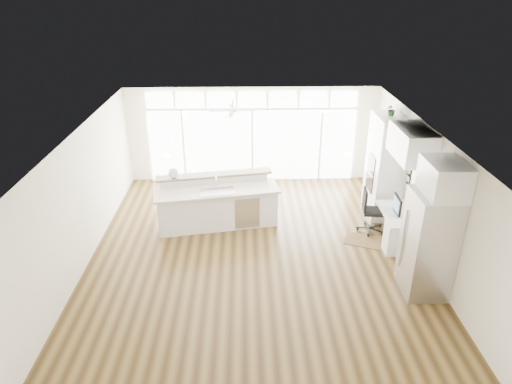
{
  "coord_description": "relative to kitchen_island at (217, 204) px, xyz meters",
  "views": [
    {
      "loc": [
        -0.21,
        -8.35,
        5.39
      ],
      "look_at": [
        0.02,
        0.6,
        1.16
      ],
      "focal_mm": 32.0,
      "sensor_mm": 36.0,
      "label": 1
    }
  ],
  "objects": [
    {
      "name": "kitchen_island",
      "position": [
        0.0,
        0.0,
        0.0
      ],
      "size": [
        3.02,
        1.57,
        1.14
      ],
      "primitive_type": "cube",
      "rotation": [
        0.0,
        0.0,
        0.18
      ],
      "color": "white",
      "rests_on": "floor"
    },
    {
      "name": "monitor",
      "position": [
        3.92,
        -0.93,
        0.4
      ],
      "size": [
        0.1,
        0.5,
        0.42
      ],
      "primitive_type": "cube",
      "rotation": [
        0.0,
        0.0,
        -0.03
      ],
      "color": "black",
      "rests_on": "desk_nook"
    },
    {
      "name": "transom_row",
      "position": [
        0.87,
        2.71,
        1.81
      ],
      "size": [
        5.9,
        0.06,
        0.4
      ],
      "primitive_type": "cube",
      "color": "white",
      "rests_on": "wall_back"
    },
    {
      "name": "desk_window",
      "position": [
        4.33,
        -0.93,
        0.98
      ],
      "size": [
        0.04,
        0.85,
        0.85
      ],
      "primitive_type": "cube",
      "color": "silver",
      "rests_on": "wall_right"
    },
    {
      "name": "glass_wall",
      "position": [
        0.87,
        2.71,
        0.48
      ],
      "size": [
        5.8,
        0.06,
        2.08
      ],
      "primitive_type": "cube",
      "color": "white",
      "rests_on": "wall_back"
    },
    {
      "name": "wall_front",
      "position": [
        0.87,
        -5.23,
        0.78
      ],
      "size": [
        7.0,
        0.04,
        2.7
      ],
      "primitive_type": "cube",
      "color": "white",
      "rests_on": "floor"
    },
    {
      "name": "ceiling",
      "position": [
        0.87,
        -1.23,
        2.13
      ],
      "size": [
        7.0,
        8.0,
        0.02
      ],
      "primitive_type": "cube",
      "color": "silver",
      "rests_on": "wall_back"
    },
    {
      "name": "ceiling_fan",
      "position": [
        0.37,
        1.57,
        1.91
      ],
      "size": [
        1.16,
        1.16,
        0.32
      ],
      "primitive_type": "cube",
      "color": "white",
      "rests_on": "ceiling"
    },
    {
      "name": "keyboard",
      "position": [
        3.75,
        -0.93,
        0.2
      ],
      "size": [
        0.12,
        0.32,
        0.02
      ],
      "primitive_type": "cube",
      "rotation": [
        0.0,
        0.0,
        0.01
      ],
      "color": "silver",
      "rests_on": "desk_nook"
    },
    {
      "name": "wall_back",
      "position": [
        0.87,
        2.77,
        0.78
      ],
      "size": [
        7.0,
        0.04,
        2.7
      ],
      "primitive_type": "cube",
      "color": "white",
      "rests_on": "floor"
    },
    {
      "name": "floor",
      "position": [
        0.87,
        -1.23,
        -0.58
      ],
      "size": [
        7.0,
        8.0,
        0.02
      ],
      "primitive_type": "cube",
      "color": "#3C2A12",
      "rests_on": "ground"
    },
    {
      "name": "fishbowl",
      "position": [
        -1.01,
        0.23,
        0.69
      ],
      "size": [
        0.27,
        0.27,
        0.24
      ],
      "primitive_type": "sphere",
      "rotation": [
        0.0,
        0.0,
        0.1
      ],
      "color": "silver",
      "rests_on": "kitchen_island"
    },
    {
      "name": "recessed_lights",
      "position": [
        0.87,
        -1.03,
        2.11
      ],
      "size": [
        3.4,
        3.0,
        0.02
      ],
      "primitive_type": "cube",
      "color": "silver",
      "rests_on": "ceiling"
    },
    {
      "name": "wall_left",
      "position": [
        -2.63,
        -1.23,
        0.78
      ],
      "size": [
        0.04,
        8.0,
        2.7
      ],
      "primitive_type": "cube",
      "color": "white",
      "rests_on": "floor"
    },
    {
      "name": "fridge_cabinet",
      "position": [
        4.04,
        -2.58,
        1.73
      ],
      "size": [
        0.64,
        0.9,
        0.6
      ],
      "primitive_type": "cube",
      "color": "white",
      "rests_on": "wall_right"
    },
    {
      "name": "wall_right",
      "position": [
        4.37,
        -1.23,
        0.78
      ],
      "size": [
        0.04,
        8.0,
        2.7
      ],
      "primitive_type": "cube",
      "color": "white",
      "rests_on": "floor"
    },
    {
      "name": "upper_cabinets",
      "position": [
        4.04,
        -0.93,
        1.78
      ],
      "size": [
        0.64,
        1.3,
        0.64
      ],
      "primitive_type": "cube",
      "color": "white",
      "rests_on": "wall_right"
    },
    {
      "name": "oven_cabinet",
      "position": [
        4.04,
        0.57,
        0.68
      ],
      "size": [
        0.64,
        1.2,
        2.5
      ],
      "primitive_type": "cube",
      "color": "white",
      "rests_on": "floor"
    },
    {
      "name": "rug",
      "position": [
        3.31,
        -0.81,
        -0.57
      ],
      "size": [
        0.97,
        0.85,
        0.01
      ],
      "primitive_type": "cube",
      "rotation": [
        0.0,
        0.0,
        -0.38
      ],
      "color": "#382412",
      "rests_on": "floor"
    },
    {
      "name": "framed_photos",
      "position": [
        4.33,
        -0.31,
        0.83
      ],
      "size": [
        0.06,
        0.22,
        0.8
      ],
      "primitive_type": "cube",
      "color": "black",
      "rests_on": "wall_right"
    },
    {
      "name": "potted_plant",
      "position": [
        4.04,
        0.57,
        2.04
      ],
      "size": [
        0.3,
        0.33,
        0.23
      ],
      "primitive_type": "imported",
      "rotation": [
        0.0,
        0.0,
        0.16
      ],
      "color": "#255022",
      "rests_on": "oven_cabinet"
    },
    {
      "name": "refrigerator",
      "position": [
        3.98,
        -2.58,
        0.43
      ],
      "size": [
        0.76,
        0.9,
        2.0
      ],
      "primitive_type": "cube",
      "color": "#BABABF",
      "rests_on": "floor"
    },
    {
      "name": "desk_nook",
      "position": [
        4.0,
        -0.93,
        -0.19
      ],
      "size": [
        0.72,
        1.3,
        0.76
      ],
      "primitive_type": "cube",
      "color": "white",
      "rests_on": "floor"
    },
    {
      "name": "office_chair",
      "position": [
        3.59,
        -0.37,
        -0.05
      ],
      "size": [
        0.6,
        0.56,
        1.05
      ],
      "primitive_type": "cube",
      "rotation": [
        0.0,
        0.0,
        -0.12
      ],
      "color": "black",
      "rests_on": "floor"
    }
  ]
}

